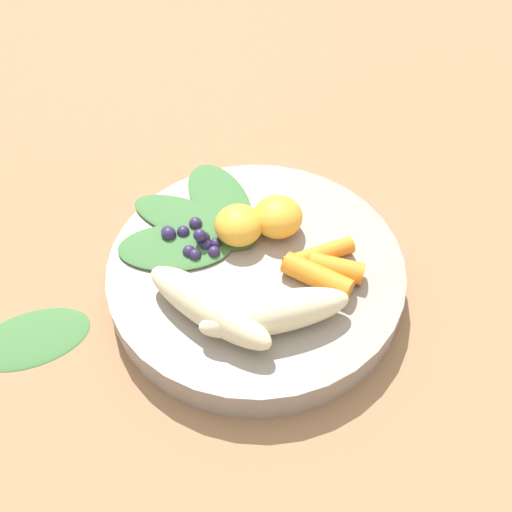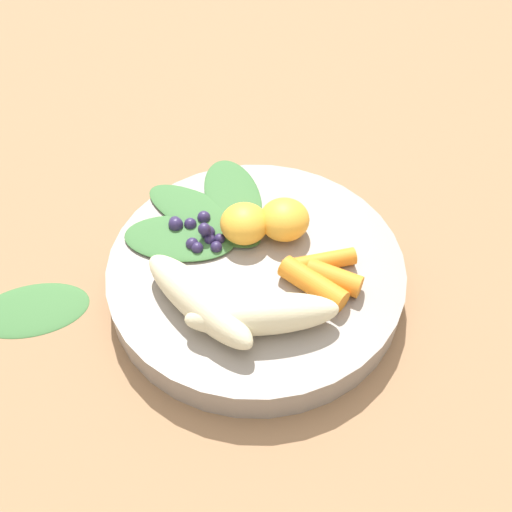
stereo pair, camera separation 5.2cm
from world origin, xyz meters
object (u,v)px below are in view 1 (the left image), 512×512
at_px(banana_peeled_left, 277,312).
at_px(kale_leaf_stray, 31,337).
at_px(orange_segment_near, 239,225).
at_px(banana_peeled_right, 209,307).
at_px(bowl, 256,275).

height_order(banana_peeled_left, kale_leaf_stray, banana_peeled_left).
relative_size(orange_segment_near, kale_leaf_stray, 0.43).
bearing_deg(banana_peeled_right, bowl, 94.65).
relative_size(bowl, banana_peeled_left, 2.14).
distance_m(bowl, kale_leaf_stray, 0.20).
bearing_deg(kale_leaf_stray, banana_peeled_right, 159.14).
bearing_deg(banana_peeled_left, kale_leaf_stray, 164.33).
xyz_separation_m(banana_peeled_left, kale_leaf_stray, (0.05, 0.20, -0.05)).
distance_m(banana_peeled_right, kale_leaf_stray, 0.16).
bearing_deg(banana_peeled_right, orange_segment_near, 113.37).
bearing_deg(bowl, banana_peeled_left, -178.89).
height_order(orange_segment_near, kale_leaf_stray, orange_segment_near).
distance_m(bowl, banana_peeled_right, 0.08).
height_order(bowl, banana_peeled_right, banana_peeled_right).
relative_size(bowl, orange_segment_near, 6.04).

